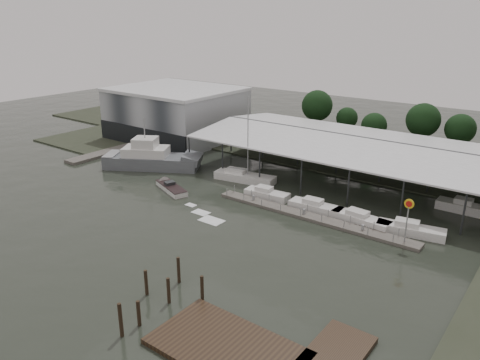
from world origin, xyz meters
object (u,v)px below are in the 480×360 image
Objects in this scene: white_sailboat at (244,177)px; speedboat_underway at (170,187)px; grey_trawler at (152,159)px; shell_fuel_sign at (408,213)px.

speedboat_underway is at bearing -134.41° from white_sailboat.
grey_trawler is 16.94m from white_sailboat.
white_sailboat reaches higher than speedboat_underway.
speedboat_underway is at bearing -60.56° from grey_trawler.
shell_fuel_sign is 0.31× the size of speedboat_underway.
shell_fuel_sign is 28.28m from white_sailboat.
speedboat_underway is at bearing -174.45° from shell_fuel_sign.
grey_trawler is 11.46m from speedboat_underway.
shell_fuel_sign is at bearing -23.00° from white_sailboat.
grey_trawler is 1.24× the size of white_sailboat.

